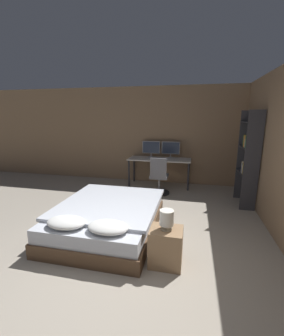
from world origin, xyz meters
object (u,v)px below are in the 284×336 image
Objects in this scene: nightstand at (166,247)px; desk at (159,162)px; keyboard at (158,160)px; office_chair at (159,180)px; computer_mouse at (168,160)px; bed at (108,218)px; monitor_left at (151,148)px; bedside_lamp at (167,218)px; monitor_right at (171,149)px; bookshelf at (249,154)px.

nightstand is 3.45m from desk.
office_chair reaches higher than keyboard.
office_chair is (-0.17, -0.49, -0.41)m from computer_mouse.
desk is (0.45, 2.72, 0.44)m from bed.
office_chair is at bearing -67.97° from monitor_left.
bed is 5.76× the size of keyboard.
bed is at bearing -106.04° from computer_mouse.
nightstand is 0.53× the size of office_chair.
bedside_lamp is at bearing -76.29° from monitor_left.
monitor_right is 0.50m from computer_mouse.
keyboard is (0.45, 2.51, 0.53)m from bed.
office_chair is (-0.18, -0.92, -0.65)m from monitor_right.
bed is 2.79m from desk.
monitor_left is at bearing 122.36° from keyboard.
desk is at bearing 153.94° from bookshelf.
bed is 3.15m from bookshelf.
monitor_right is 7.17× the size of computer_mouse.
bookshelf is (1.42, 2.38, 0.87)m from nightstand.
keyboard is at bearing -90.00° from desk.
bookshelf reaches higher than nightstand.
bookshelf is (1.76, -0.77, 0.34)m from computer_mouse.
office_chair is at bearing -78.68° from keyboard.
nightstand is at bearing -31.60° from bed.
monitor_right is 0.54× the size of office_chair.
bedside_lamp is at bearing -79.90° from desk.
bedside_lamp is (1.06, -0.65, 0.41)m from bed.
nightstand is 2.91m from bookshelf.
desk is at bearing -141.51° from monitor_right.
nightstand is 0.40m from bedside_lamp.
bookshelf is at bearing 34.93° from bed.
desk is 0.84× the size of bookshelf.
computer_mouse is at bearing 73.96° from bed.
nightstand is 0.99× the size of monitor_right.
bedside_lamp reaches higher than nightstand.
monitor_left is 0.25× the size of bookshelf.
office_chair is at bearing 100.67° from bedside_lamp.
desk is 0.24m from keyboard.
bed is 1.00× the size of bookshelf.
computer_mouse is 0.08× the size of office_chair.
monitor_right is (-0.33, 3.59, 0.77)m from nightstand.
nightstand is at bearing -79.90° from desk.
monitor_right is at bearing 88.74° from computer_mouse.
monitor_left is 7.17× the size of computer_mouse.
desk is 0.36m from computer_mouse.
office_chair is (0.10, -0.70, -0.31)m from desk.
monitor_left is 1.00× the size of monitor_right.
keyboard is at bearing -57.64° from monitor_left.
monitor_left reaches higher than bed.
desk is (-0.60, 3.37, 0.43)m from nightstand.
monitor_right is at bearing 38.49° from desk.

